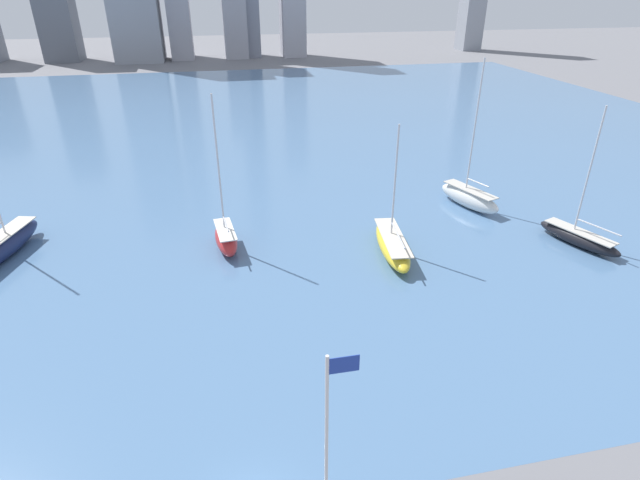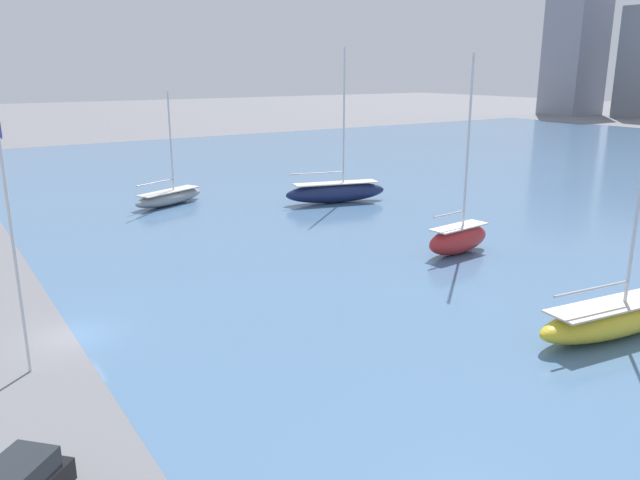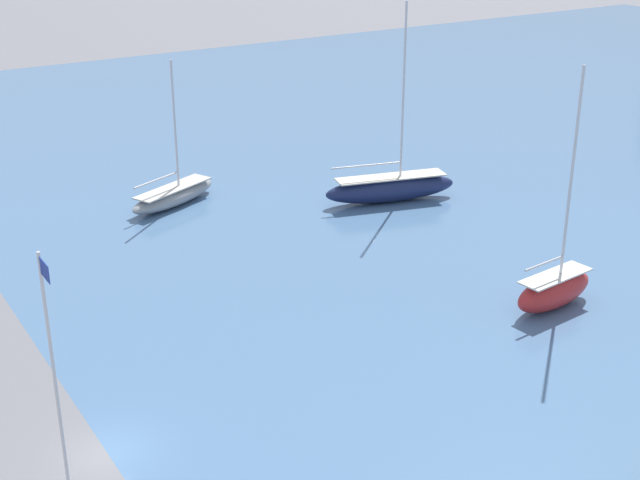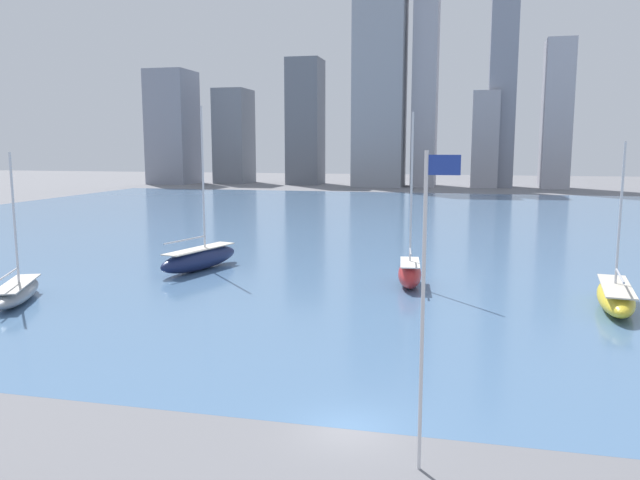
{
  "view_description": "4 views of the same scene",
  "coord_description": "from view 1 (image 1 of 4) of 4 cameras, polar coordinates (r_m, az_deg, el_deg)",
  "views": [
    {
      "loc": [
        0.15,
        -15.66,
        23.22
      ],
      "look_at": [
        7.38,
        18.77,
        4.96
      ],
      "focal_mm": 28.0,
      "sensor_mm": 36.0,
      "label": 1
    },
    {
      "loc": [
        32.77,
        -5.66,
        13.7
      ],
      "look_at": [
        -3.59,
        17.93,
        1.75
      ],
      "focal_mm": 35.0,
      "sensor_mm": 36.0,
      "label": 2
    },
    {
      "loc": [
        33.91,
        -9.66,
        24.58
      ],
      "look_at": [
        -6.8,
        15.69,
        4.77
      ],
      "focal_mm": 50.0,
      "sensor_mm": 36.0,
      "label": 3
    },
    {
      "loc": [
        4.51,
        -24.65,
        11.91
      ],
      "look_at": [
        -5.32,
        17.27,
        5.46
      ],
      "focal_mm": 35.0,
      "sensor_mm": 36.0,
      "label": 4
    }
  ],
  "objects": [
    {
      "name": "sailboat_white",
      "position": [
        59.96,
        16.67,
        4.72
      ],
      "size": [
        4.72,
        8.7,
        16.36
      ],
      "rotation": [
        0.0,
        0.0,
        0.33
      ],
      "color": "white",
      "rests_on": "harbor_water"
    },
    {
      "name": "flag_pole",
      "position": [
        21.51,
        0.89,
        -24.08
      ],
      "size": [
        1.24,
        0.14,
        11.79
      ],
      "color": "silver",
      "rests_on": "ground_plane"
    },
    {
      "name": "sailboat_red",
      "position": [
        49.05,
        -10.71,
        0.27
      ],
      "size": [
        2.59,
        6.44,
        14.78
      ],
      "rotation": [
        0.0,
        0.0,
        0.1
      ],
      "color": "#B72828",
      "rests_on": "harbor_water"
    },
    {
      "name": "harbor_water",
      "position": [
        88.75,
        -11.79,
        11.7
      ],
      "size": [
        180.0,
        140.0,
        0.0
      ],
      "color": "#4C7099",
      "rests_on": "ground_plane"
    },
    {
      "name": "sailboat_black",
      "position": [
        55.29,
        27.47,
        0.32
      ],
      "size": [
        4.74,
        8.64,
        13.57
      ],
      "rotation": [
        0.0,
        0.0,
        0.36
      ],
      "color": "black",
      "rests_on": "harbor_water"
    },
    {
      "name": "sailboat_navy",
      "position": [
        55.58,
        -32.5,
        -0.54
      ],
      "size": [
        4.97,
        11.17,
        15.78
      ],
      "rotation": [
        0.0,
        0.0,
        -0.26
      ],
      "color": "#19234C",
      "rests_on": "harbor_water"
    },
    {
      "name": "sailboat_yellow",
      "position": [
        47.99,
        8.27,
        -0.48
      ],
      "size": [
        3.69,
        10.34,
        12.31
      ],
      "rotation": [
        0.0,
        0.0,
        -0.12
      ],
      "color": "yellow",
      "rests_on": "harbor_water"
    }
  ]
}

